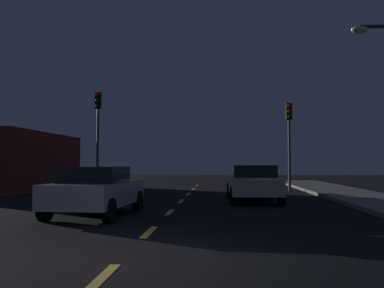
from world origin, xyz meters
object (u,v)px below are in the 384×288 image
Objects in this scene: traffic_signal_left at (98,122)px; car_stopped_ahead at (253,182)px; car_adjacent_lane at (96,190)px; traffic_signal_right at (289,129)px.

traffic_signal_left reaches higher than car_stopped_ahead.
traffic_signal_right is at bearing 56.39° from car_adjacent_lane.
car_stopped_ahead is (8.08, -5.83, -3.02)m from traffic_signal_left.
traffic_signal_right is 1.04× the size of car_stopped_ahead.
car_adjacent_lane is (-7.29, -10.97, -2.59)m from traffic_signal_right.
car_stopped_ahead is at bearing 46.36° from car_adjacent_lane.
traffic_signal_left is 1.19× the size of car_stopped_ahead.
car_stopped_ahead is at bearing -35.82° from traffic_signal_left.
car_stopped_ahead is (-2.39, -5.83, -2.58)m from traffic_signal_right.
traffic_signal_left is 1.15× the size of traffic_signal_right.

